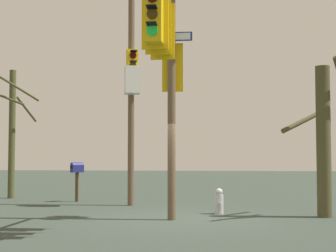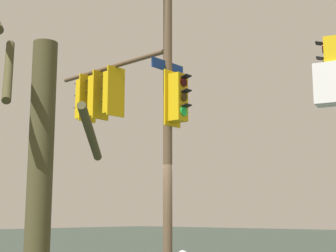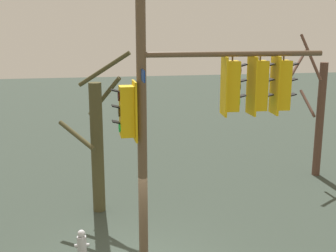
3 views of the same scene
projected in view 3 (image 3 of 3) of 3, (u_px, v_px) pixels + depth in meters
main_signal_pole_assembly at (191, 79)px, 9.69m from camera, size 4.68×3.66×8.68m
fire_hydrant at (82, 244)px, 11.33m from camera, size 0.38×0.24×0.73m
bare_tree_across_street at (318, 114)px, 16.98m from camera, size 1.54×2.19×5.47m
bare_tree_corner at (97, 142)px, 13.74m from camera, size 2.31×2.33×5.03m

